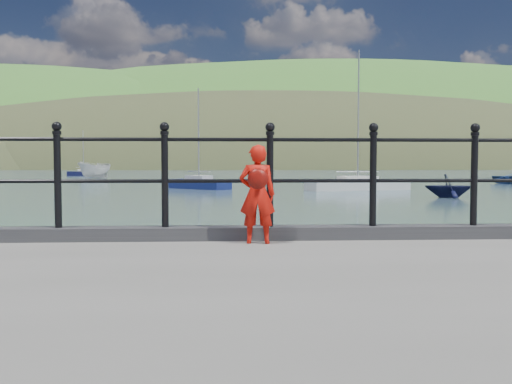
{
  "coord_description": "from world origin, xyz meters",
  "views": [
    {
      "loc": [
        0.12,
        -6.35,
        1.87
      ],
      "look_at": [
        0.44,
        -0.2,
        1.55
      ],
      "focal_mm": 38.0,
      "sensor_mm": 36.0,
      "label": 1
    }
  ],
  "objects": [
    {
      "name": "launch_navy",
      "position": [
        12.19,
        22.71,
        0.65
      ],
      "size": [
        2.8,
        2.53,
        1.3
      ],
      "primitive_type": "imported",
      "rotation": [
        0.0,
        0.0,
        1.4
      ],
      "color": "black",
      "rests_on": "ground"
    },
    {
      "name": "child",
      "position": [
        0.44,
        -0.46,
        1.55
      ],
      "size": [
        0.41,
        0.33,
        1.08
      ],
      "rotation": [
        0.0,
        0.0,
        3.06
      ],
      "color": "red",
      "rests_on": "quay"
    },
    {
      "name": "far_shore",
      "position": [
        38.34,
        239.41,
        -22.57
      ],
      "size": [
        830.0,
        200.0,
        156.0
      ],
      "color": "#333A21",
      "rests_on": "ground"
    },
    {
      "name": "sailboat_port",
      "position": [
        -2.07,
        34.07,
        0.34
      ],
      "size": [
        4.96,
        4.7,
        7.64
      ],
      "rotation": [
        0.0,
        0.0,
        -0.73
      ],
      "color": "#121C51",
      "rests_on": "ground"
    },
    {
      "name": "launch_white",
      "position": [
        -16.64,
        62.61,
        1.05
      ],
      "size": [
        4.36,
        5.77,
        2.1
      ],
      "primitive_type": "imported",
      "rotation": [
        0.0,
        0.0,
        -0.49
      ],
      "color": "silver",
      "rests_on": "ground"
    },
    {
      "name": "railing",
      "position": [
        0.0,
        -0.15,
        1.82
      ],
      "size": [
        18.11,
        0.11,
        1.2
      ],
      "color": "black",
      "rests_on": "kerb"
    },
    {
      "name": "ground",
      "position": [
        0.0,
        0.0,
        0.0
      ],
      "size": [
        600.0,
        600.0,
        0.0
      ],
      "primitive_type": "plane",
      "color": "#2D4251",
      "rests_on": "ground"
    },
    {
      "name": "sailboat_near",
      "position": [
        9.27,
        31.47,
        0.34
      ],
      "size": [
        7.68,
        4.06,
        10.01
      ],
      "rotation": [
        0.0,
        0.0,
        0.29
      ],
      "color": "beige",
      "rests_on": "ground"
    },
    {
      "name": "kerb",
      "position": [
        0.0,
        -0.15,
        1.07
      ],
      "size": [
        60.0,
        0.3,
        0.15
      ],
      "primitive_type": "cube",
      "color": "#28282B",
      "rests_on": "quay"
    },
    {
      "name": "sailboat_left",
      "position": [
        -22.17,
        78.37,
        0.34
      ],
      "size": [
        5.15,
        2.98,
        7.17
      ],
      "rotation": [
        0.0,
        0.0,
        0.32
      ],
      "color": "black",
      "rests_on": "ground"
    }
  ]
}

